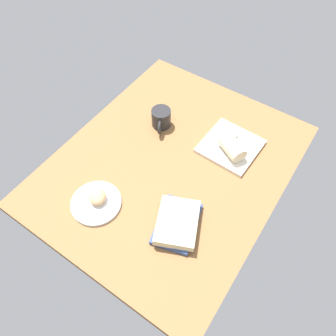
{
  "coord_description": "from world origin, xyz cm",
  "views": [
    {
      "loc": [
        68.48,
        45.04,
        116.14
      ],
      "look_at": [
        4.59,
        1.51,
        7.0
      ],
      "focal_mm": 35.03,
      "sensor_mm": 36.0,
      "label": 1
    }
  ],
  "objects": [
    {
      "name": "square_plate",
      "position": [
        -21.82,
        16.6,
        4.8
      ],
      "size": [
        24.12,
        24.12,
        1.6
      ],
      "primitive_type": "cube",
      "rotation": [
        0.0,
        0.0,
        -0.04
      ],
      "color": "silver",
      "rests_on": "dining_table"
    },
    {
      "name": "coffee_mug",
      "position": [
        -15.69,
        -16.09,
        8.42
      ],
      "size": [
        12.61,
        9.17,
        8.64
      ],
      "color": "#262628",
      "rests_on": "dining_table"
    },
    {
      "name": "scone_pastry",
      "position": [
        31.32,
        -12.92,
        7.63
      ],
      "size": [
        9.77,
        9.66,
        4.46
      ],
      "primitive_type": "ellipsoid",
      "rotation": [
        0.0,
        0.0,
        0.68
      ],
      "color": "tan",
      "rests_on": "round_plate"
    },
    {
      "name": "breakfast_wrap",
      "position": [
        -18.16,
        18.66,
        9.07
      ],
      "size": [
        11.89,
        13.82,
        6.95
      ],
      "primitive_type": "cylinder",
      "rotation": [
        1.57,
        0.0,
        2.63
      ],
      "color": "beige",
      "rests_on": "square_plate"
    },
    {
      "name": "book_stack",
      "position": [
        22.93,
        18.09,
        6.75
      ],
      "size": [
        24.17,
        20.96,
        5.6
      ],
      "color": "#33477F",
      "rests_on": "dining_table"
    },
    {
      "name": "dining_table",
      "position": [
        0.0,
        0.0,
        2.0
      ],
      "size": [
        110.0,
        90.0,
        4.0
      ],
      "primitive_type": "cube",
      "color": "olive",
      "rests_on": "ground"
    },
    {
      "name": "sauce_cup",
      "position": [
        -26.38,
        14.03,
        6.76
      ],
      "size": [
        5.69,
        5.69,
        2.16
      ],
      "color": "silver",
      "rests_on": "square_plate"
    },
    {
      "name": "round_plate",
      "position": [
        32.71,
        -13.06,
        4.7
      ],
      "size": [
        19.55,
        19.55,
        1.4
      ],
      "primitive_type": "cylinder",
      "color": "white",
      "rests_on": "dining_table"
    }
  ]
}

